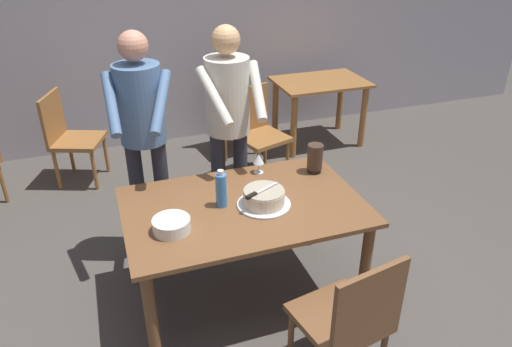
{
  "coord_description": "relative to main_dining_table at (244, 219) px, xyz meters",
  "views": [
    {
      "loc": [
        -0.77,
        -2.46,
        2.36
      ],
      "look_at": [
        0.12,
        0.1,
        0.9
      ],
      "focal_mm": 33.77,
      "sensor_mm": 36.0,
      "label": 1
    }
  ],
  "objects": [
    {
      "name": "ground_plane",
      "position": [
        0.0,
        0.0,
        -0.64
      ],
      "size": [
        14.0,
        14.0,
        0.0
      ],
      "primitive_type": "plane",
      "color": "#4C4742"
    },
    {
      "name": "hurricane_lamp",
      "position": [
        0.61,
        0.25,
        0.21
      ],
      "size": [
        0.11,
        0.11,
        0.21
      ],
      "color": "black",
      "rests_on": "main_dining_table"
    },
    {
      "name": "background_chair_0",
      "position": [
        0.59,
        2.36,
        -0.15
      ],
      "size": [
        0.5,
        0.5,
        0.9
      ],
      "color": "#9E6633",
      "rests_on": "ground_plane"
    },
    {
      "name": "water_bottle",
      "position": [
        -0.13,
        0.03,
        0.22
      ],
      "size": [
        0.07,
        0.07,
        0.25
      ],
      "color": "#387AC6",
      "rests_on": "main_dining_table"
    },
    {
      "name": "background_table",
      "position": [
        1.61,
        2.21,
        -0.07
      ],
      "size": [
        1.0,
        0.7,
        0.74
      ],
      "color": "#9E6633",
      "rests_on": "ground_plane"
    },
    {
      "name": "person_standing_beside",
      "position": [
        -0.5,
        0.73,
        0.43
      ],
      "size": [
        0.46,
        0.57,
        1.72
      ],
      "color": "#2D2D38",
      "rests_on": "ground_plane"
    },
    {
      "name": "chair_near_side",
      "position": [
        0.3,
        -0.86,
        -0.15
      ],
      "size": [
        0.51,
        0.51,
        0.9
      ],
      "color": "brown",
      "rests_on": "ground_plane"
    },
    {
      "name": "person_cutting_cake",
      "position": [
        0.11,
        0.7,
        0.43
      ],
      "size": [
        0.47,
        0.56,
        1.72
      ],
      "color": "#2D2D38",
      "rests_on": "ground_plane"
    },
    {
      "name": "main_dining_table",
      "position": [
        0.0,
        0.0,
        0.0
      ],
      "size": [
        1.5,
        0.97,
        0.75
      ],
      "color": "brown",
      "rests_on": "ground_plane"
    },
    {
      "name": "background_chair_1",
      "position": [
        -1.08,
        2.15,
        -0.15
      ],
      "size": [
        0.57,
        0.57,
        0.9
      ],
      "color": "#9E6633",
      "rests_on": "ground_plane"
    },
    {
      "name": "plate_stack",
      "position": [
        -0.48,
        -0.14,
        0.15
      ],
      "size": [
        0.22,
        0.22,
        0.08
      ],
      "color": "white",
      "rests_on": "main_dining_table"
    },
    {
      "name": "cake_knife",
      "position": [
        0.05,
        -0.08,
        0.22
      ],
      "size": [
        0.25,
        0.14,
        0.02
      ],
      "color": "silver",
      "rests_on": "cake_on_platter"
    },
    {
      "name": "back_wall",
      "position": [
        0.0,
        2.91,
        0.71
      ],
      "size": [
        10.0,
        0.12,
        2.7
      ],
      "primitive_type": "cube",
      "color": "#ADA8B2",
      "rests_on": "ground_plane"
    },
    {
      "name": "cake_on_platter",
      "position": [
        0.12,
        -0.05,
        0.16
      ],
      "size": [
        0.34,
        0.34,
        0.11
      ],
      "color": "silver",
      "rests_on": "main_dining_table"
    },
    {
      "name": "wine_glass_near",
      "position": [
        0.23,
        0.37,
        0.21
      ],
      "size": [
        0.08,
        0.08,
        0.14
      ],
      "color": "silver",
      "rests_on": "main_dining_table"
    },
    {
      "name": "background_chair_3",
      "position": [
        0.68,
        1.68,
        -0.15
      ],
      "size": [
        0.55,
        0.55,
        0.9
      ],
      "color": "#9E6633",
      "rests_on": "ground_plane"
    }
  ]
}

